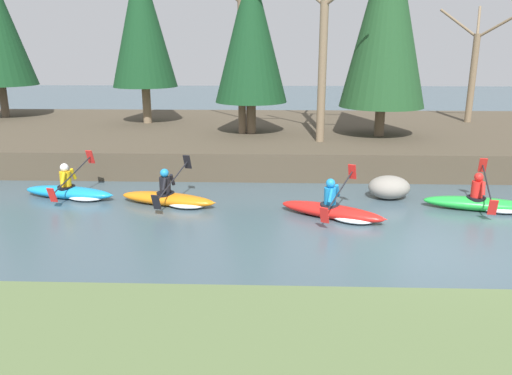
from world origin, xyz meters
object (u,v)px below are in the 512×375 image
object	(u,v)px
kayaker_lead	(482,203)
kayaker_middle	(336,211)
kayaker_far_back	(72,192)
boulder_midstream	(389,187)
kayaker_trailing	(171,198)

from	to	relation	value
kayaker_lead	kayaker_middle	xyz separation A→B (m)	(-3.90, -0.78, 0.00)
kayaker_far_back	kayaker_lead	bearing A→B (deg)	8.73
kayaker_middle	kayaker_far_back	bearing A→B (deg)	-164.30
boulder_midstream	kayaker_middle	bearing A→B (deg)	-133.88
kayaker_lead	kayaker_trailing	distance (m)	8.20
kayaker_lead	boulder_midstream	world-z (taller)	kayaker_lead
kayaker_middle	kayaker_trailing	xyz separation A→B (m)	(-4.30, 0.91, 0.00)
kayaker_middle	boulder_midstream	xyz separation A→B (m)	(1.69, 1.76, 0.13)
kayaker_middle	kayaker_trailing	world-z (taller)	same
kayaker_lead	kayaker_trailing	bearing A→B (deg)	-168.10
kayaker_trailing	kayaker_far_back	bearing A→B (deg)	-175.23
kayaker_lead	kayaker_far_back	xyz separation A→B (m)	(-11.12, 0.66, 0.00)
kayaker_trailing	boulder_midstream	world-z (taller)	kayaker_trailing
kayaker_far_back	boulder_midstream	distance (m)	8.91
kayaker_middle	boulder_midstream	world-z (taller)	kayaker_middle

